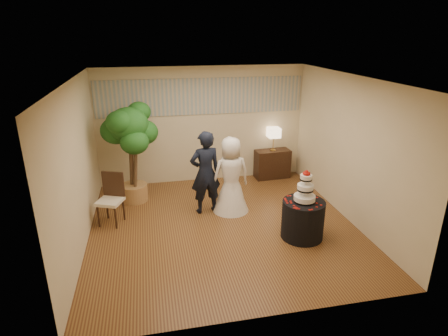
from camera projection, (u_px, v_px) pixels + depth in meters
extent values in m
cube|color=brown|center=(223.00, 226.00, 7.23)|extent=(5.00, 5.00, 0.00)
cube|color=white|center=(223.00, 79.00, 6.27)|extent=(5.00, 5.00, 0.00)
cube|color=beige|center=(202.00, 125.00, 9.05)|extent=(5.00, 0.06, 2.80)
cube|color=beige|center=(265.00, 223.00, 4.45)|extent=(5.00, 0.06, 2.80)
cube|color=beige|center=(77.00, 167.00, 6.27)|extent=(0.06, 5.00, 2.80)
cube|color=beige|center=(350.00, 149.00, 7.23)|extent=(0.06, 5.00, 2.80)
cube|color=#A5A79B|center=(202.00, 97.00, 8.79)|extent=(4.90, 0.02, 0.85)
imported|color=black|center=(205.00, 173.00, 7.53)|extent=(0.69, 0.51, 1.73)
imported|color=white|center=(231.00, 175.00, 7.61)|extent=(0.85, 0.83, 1.59)
cylinder|color=black|center=(303.00, 219.00, 6.75)|extent=(0.94, 0.94, 0.71)
cube|color=black|center=(272.00, 164.00, 9.53)|extent=(0.90, 0.44, 0.73)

